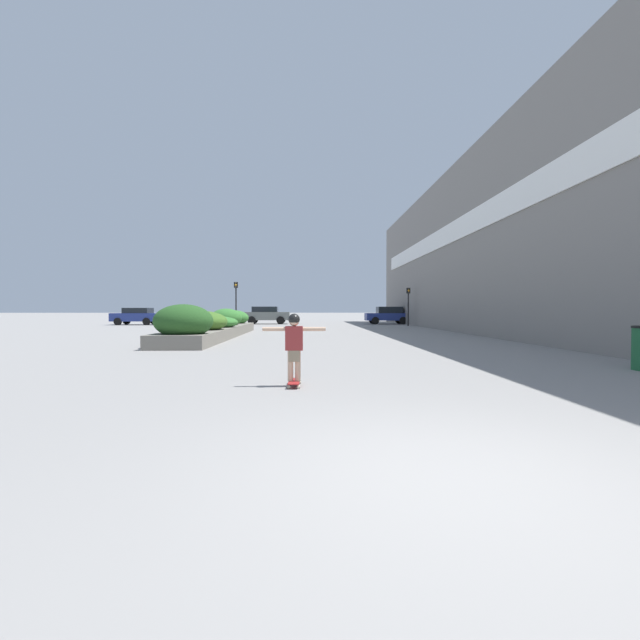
{
  "coord_description": "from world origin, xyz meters",
  "views": [
    {
      "loc": [
        -1.19,
        -3.39,
        1.37
      ],
      "look_at": [
        -0.75,
        12.2,
        0.96
      ],
      "focal_mm": 24.0,
      "sensor_mm": 36.0,
      "label": 1
    }
  ],
  "objects_px": {
    "skateboard": "(294,382)",
    "car_center_left": "(267,315)",
    "traffic_light_left": "(236,296)",
    "car_leftmost": "(137,316)",
    "traffic_light_right": "(408,300)",
    "skateboarder": "(294,340)",
    "car_center_right": "(388,315)"
  },
  "relations": [
    {
      "from": "car_center_left",
      "to": "car_center_right",
      "type": "xyz_separation_m",
      "value": [
        11.0,
        -0.53,
        -0.02
      ]
    },
    {
      "from": "skateboard",
      "to": "traffic_light_right",
      "type": "distance_m",
      "value": 27.71
    },
    {
      "from": "skateboard",
      "to": "skateboarder",
      "type": "distance_m",
      "value": 0.75
    },
    {
      "from": "skateboarder",
      "to": "car_leftmost",
      "type": "height_order",
      "value": "car_leftmost"
    },
    {
      "from": "car_center_left",
      "to": "car_center_right",
      "type": "distance_m",
      "value": 11.01
    },
    {
      "from": "skateboarder",
      "to": "car_leftmost",
      "type": "distance_m",
      "value": 32.95
    },
    {
      "from": "car_center_right",
      "to": "traffic_light_left",
      "type": "xyz_separation_m",
      "value": [
        -12.84,
        -4.94,
        1.55
      ]
    },
    {
      "from": "skateboard",
      "to": "car_leftmost",
      "type": "height_order",
      "value": "car_leftmost"
    },
    {
      "from": "traffic_light_right",
      "to": "skateboarder",
      "type": "bearing_deg",
      "value": -107.4
    },
    {
      "from": "skateboard",
      "to": "car_center_left",
      "type": "distance_m",
      "value": 31.61
    },
    {
      "from": "car_center_right",
      "to": "traffic_light_left",
      "type": "distance_m",
      "value": 13.85
    },
    {
      "from": "skateboarder",
      "to": "car_center_left",
      "type": "xyz_separation_m",
      "value": [
        -3.52,
        31.41,
        0.03
      ]
    },
    {
      "from": "traffic_light_right",
      "to": "car_center_right",
      "type": "bearing_deg",
      "value": 99.87
    },
    {
      "from": "skateboard",
      "to": "car_center_left",
      "type": "bearing_deg",
      "value": 96.9
    },
    {
      "from": "traffic_light_left",
      "to": "car_leftmost",
      "type": "bearing_deg",
      "value": 158.09
    },
    {
      "from": "car_center_left",
      "to": "traffic_light_right",
      "type": "height_order",
      "value": "traffic_light_right"
    },
    {
      "from": "traffic_light_left",
      "to": "skateboarder",
      "type": "bearing_deg",
      "value": -78.31
    },
    {
      "from": "car_leftmost",
      "to": "traffic_light_left",
      "type": "height_order",
      "value": "traffic_light_left"
    },
    {
      "from": "car_center_left",
      "to": "car_leftmost",
      "type": "bearing_deg",
      "value": -80.63
    },
    {
      "from": "car_center_left",
      "to": "traffic_light_left",
      "type": "relative_size",
      "value": 1.19
    },
    {
      "from": "skateboard",
      "to": "traffic_light_right",
      "type": "relative_size",
      "value": 0.22
    },
    {
      "from": "skateboarder",
      "to": "car_center_right",
      "type": "distance_m",
      "value": 31.77
    },
    {
      "from": "skateboarder",
      "to": "traffic_light_right",
      "type": "height_order",
      "value": "traffic_light_right"
    },
    {
      "from": "skateboarder",
      "to": "car_center_right",
      "type": "relative_size",
      "value": 0.3
    },
    {
      "from": "car_leftmost",
      "to": "traffic_light_right",
      "type": "distance_m",
      "value": 23.01
    },
    {
      "from": "car_center_left",
      "to": "traffic_light_right",
      "type": "relative_size",
      "value": 1.35
    },
    {
      "from": "car_leftmost",
      "to": "traffic_light_right",
      "type": "bearing_deg",
      "value": -98.07
    },
    {
      "from": "skateboard",
      "to": "car_center_right",
      "type": "xyz_separation_m",
      "value": [
        7.48,
        30.87,
        0.75
      ]
    },
    {
      "from": "traffic_light_right",
      "to": "car_center_left",
      "type": "bearing_deg",
      "value": 156.86
    },
    {
      "from": "car_leftmost",
      "to": "car_center_left",
      "type": "relative_size",
      "value": 0.94
    },
    {
      "from": "car_leftmost",
      "to": "traffic_light_left",
      "type": "bearing_deg",
      "value": -111.91
    },
    {
      "from": "skateboard",
      "to": "car_leftmost",
      "type": "xyz_separation_m",
      "value": [
        -14.48,
        29.6,
        0.7
      ]
    }
  ]
}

